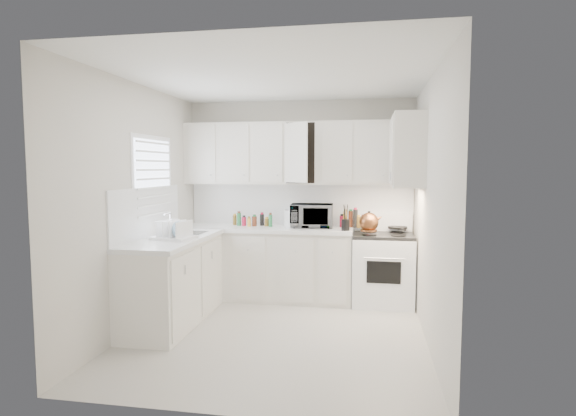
% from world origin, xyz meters
% --- Properties ---
extents(floor, '(3.20, 3.20, 0.00)m').
position_xyz_m(floor, '(0.00, 0.00, 0.00)').
color(floor, '#BAB4AA').
rests_on(floor, ground).
extents(ceiling, '(3.20, 3.20, 0.00)m').
position_xyz_m(ceiling, '(0.00, 0.00, 2.60)').
color(ceiling, white).
rests_on(ceiling, ground).
extents(wall_back, '(3.00, 0.00, 3.00)m').
position_xyz_m(wall_back, '(0.00, 1.60, 1.30)').
color(wall_back, beige).
rests_on(wall_back, ground).
extents(wall_front, '(3.00, 0.00, 3.00)m').
position_xyz_m(wall_front, '(0.00, -1.60, 1.30)').
color(wall_front, beige).
rests_on(wall_front, ground).
extents(wall_left, '(0.00, 3.20, 3.20)m').
position_xyz_m(wall_left, '(-1.50, 0.00, 1.30)').
color(wall_left, beige).
rests_on(wall_left, ground).
extents(wall_right, '(0.00, 3.20, 3.20)m').
position_xyz_m(wall_right, '(1.50, 0.00, 1.30)').
color(wall_right, beige).
rests_on(wall_right, ground).
extents(window_blinds, '(0.06, 0.96, 1.06)m').
position_xyz_m(window_blinds, '(-1.48, 0.35, 1.55)').
color(window_blinds, white).
rests_on(window_blinds, wall_left).
extents(lower_cabinets_back, '(2.22, 0.60, 0.90)m').
position_xyz_m(lower_cabinets_back, '(-0.39, 1.30, 0.45)').
color(lower_cabinets_back, beige).
rests_on(lower_cabinets_back, floor).
extents(lower_cabinets_left, '(0.60, 1.60, 0.90)m').
position_xyz_m(lower_cabinets_left, '(-1.20, 0.20, 0.45)').
color(lower_cabinets_left, beige).
rests_on(lower_cabinets_left, floor).
extents(countertop_back, '(2.24, 0.64, 0.05)m').
position_xyz_m(countertop_back, '(-0.39, 1.29, 0.93)').
color(countertop_back, silver).
rests_on(countertop_back, lower_cabinets_back).
extents(countertop_left, '(0.64, 1.62, 0.05)m').
position_xyz_m(countertop_left, '(-1.19, 0.20, 0.93)').
color(countertop_left, silver).
rests_on(countertop_left, lower_cabinets_left).
extents(backsplash_back, '(2.98, 0.02, 0.55)m').
position_xyz_m(backsplash_back, '(0.00, 1.59, 1.23)').
color(backsplash_back, silver).
rests_on(backsplash_back, wall_back).
extents(backsplash_left, '(0.02, 1.60, 0.55)m').
position_xyz_m(backsplash_left, '(-1.49, 0.20, 1.23)').
color(backsplash_left, silver).
rests_on(backsplash_left, wall_left).
extents(upper_cabinets_back, '(3.00, 0.33, 0.80)m').
position_xyz_m(upper_cabinets_back, '(0.00, 1.44, 1.50)').
color(upper_cabinets_back, beige).
rests_on(upper_cabinets_back, wall_back).
extents(upper_cabinets_right, '(0.33, 0.90, 0.80)m').
position_xyz_m(upper_cabinets_right, '(1.33, 0.82, 1.50)').
color(upper_cabinets_right, beige).
rests_on(upper_cabinets_right, wall_right).
extents(sink, '(0.42, 0.38, 0.30)m').
position_xyz_m(sink, '(-1.19, 0.55, 1.07)').
color(sink, gray).
rests_on(sink, countertop_left).
extents(stove, '(0.74, 0.61, 1.14)m').
position_xyz_m(stove, '(1.11, 1.28, 0.57)').
color(stove, white).
rests_on(stove, floor).
extents(tea_kettle, '(0.29, 0.25, 0.27)m').
position_xyz_m(tea_kettle, '(0.93, 1.12, 1.07)').
color(tea_kettle, brown).
rests_on(tea_kettle, stove).
extents(frying_pan, '(0.35, 0.46, 0.04)m').
position_xyz_m(frying_pan, '(1.29, 1.44, 0.96)').
color(frying_pan, black).
rests_on(frying_pan, stove).
extents(microwave, '(0.56, 0.33, 0.36)m').
position_xyz_m(microwave, '(0.20, 1.35, 1.13)').
color(microwave, gray).
rests_on(microwave, countertop_back).
extents(rice_cooker, '(0.32, 0.32, 0.25)m').
position_xyz_m(rice_cooker, '(-0.03, 1.36, 1.08)').
color(rice_cooker, white).
rests_on(rice_cooker, countertop_back).
extents(paper_towel, '(0.12, 0.12, 0.27)m').
position_xyz_m(paper_towel, '(-0.07, 1.52, 1.08)').
color(paper_towel, white).
rests_on(paper_towel, countertop_back).
extents(utensil_crock, '(0.12, 0.12, 0.33)m').
position_xyz_m(utensil_crock, '(0.64, 1.09, 1.11)').
color(utensil_crock, black).
rests_on(utensil_crock, countertop_back).
extents(dish_rack, '(0.48, 0.40, 0.23)m').
position_xyz_m(dish_rack, '(-1.14, 0.08, 1.07)').
color(dish_rack, white).
rests_on(dish_rack, countertop_left).
extents(spice_left_0, '(0.06, 0.06, 0.13)m').
position_xyz_m(spice_left_0, '(-0.85, 1.42, 1.02)').
color(spice_left_0, brown).
rests_on(spice_left_0, countertop_back).
extents(spice_left_1, '(0.06, 0.06, 0.13)m').
position_xyz_m(spice_left_1, '(-0.78, 1.33, 1.02)').
color(spice_left_1, '#287A41').
rests_on(spice_left_1, countertop_back).
extents(spice_left_2, '(0.06, 0.06, 0.13)m').
position_xyz_m(spice_left_2, '(-0.70, 1.42, 1.02)').
color(spice_left_2, '#C61A3F').
rests_on(spice_left_2, countertop_back).
extents(spice_left_3, '(0.06, 0.06, 0.13)m').
position_xyz_m(spice_left_3, '(-0.62, 1.33, 1.02)').
color(spice_left_3, gold).
rests_on(spice_left_3, countertop_back).
extents(spice_left_4, '(0.06, 0.06, 0.13)m').
position_xyz_m(spice_left_4, '(-0.55, 1.42, 1.02)').
color(spice_left_4, brown).
rests_on(spice_left_4, countertop_back).
extents(spice_left_5, '(0.06, 0.06, 0.13)m').
position_xyz_m(spice_left_5, '(-0.47, 1.33, 1.02)').
color(spice_left_5, black).
rests_on(spice_left_5, countertop_back).
extents(spice_left_6, '(0.06, 0.06, 0.13)m').
position_xyz_m(spice_left_6, '(-0.40, 1.42, 1.02)').
color(spice_left_6, brown).
rests_on(spice_left_6, countertop_back).
extents(spice_left_7, '(0.06, 0.06, 0.13)m').
position_xyz_m(spice_left_7, '(-0.32, 1.33, 1.02)').
color(spice_left_7, '#287A41').
rests_on(spice_left_7, countertop_back).
extents(sauce_right_0, '(0.06, 0.06, 0.19)m').
position_xyz_m(sauce_right_0, '(0.58, 1.46, 1.05)').
color(sauce_right_0, '#C61A3F').
rests_on(sauce_right_0, countertop_back).
extents(sauce_right_1, '(0.06, 0.06, 0.19)m').
position_xyz_m(sauce_right_1, '(0.64, 1.40, 1.05)').
color(sauce_right_1, gold).
rests_on(sauce_right_1, countertop_back).
extents(sauce_right_2, '(0.06, 0.06, 0.19)m').
position_xyz_m(sauce_right_2, '(0.69, 1.46, 1.05)').
color(sauce_right_2, brown).
rests_on(sauce_right_2, countertop_back).
extents(sauce_right_3, '(0.06, 0.06, 0.19)m').
position_xyz_m(sauce_right_3, '(0.74, 1.40, 1.05)').
color(sauce_right_3, black).
rests_on(sauce_right_3, countertop_back).
extents(sauce_right_4, '(0.06, 0.06, 0.19)m').
position_xyz_m(sauce_right_4, '(0.80, 1.46, 1.05)').
color(sauce_right_4, brown).
rests_on(sauce_right_4, countertop_back).
extents(sauce_right_5, '(0.06, 0.06, 0.19)m').
position_xyz_m(sauce_right_5, '(0.85, 1.40, 1.05)').
color(sauce_right_5, '#287A41').
rests_on(sauce_right_5, countertop_back).
extents(sauce_right_6, '(0.06, 0.06, 0.19)m').
position_xyz_m(sauce_right_6, '(0.91, 1.46, 1.05)').
color(sauce_right_6, '#C61A3F').
rests_on(sauce_right_6, countertop_back).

